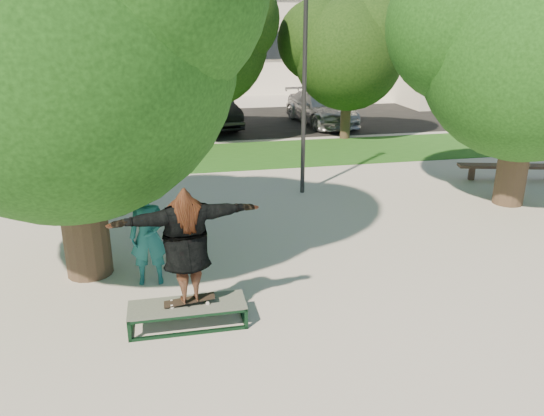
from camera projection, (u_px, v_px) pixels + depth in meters
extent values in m
plane|color=#A7A29A|center=(319.00, 276.00, 9.91)|extent=(120.00, 120.00, 0.00)
cube|color=#1B4D16|center=(270.00, 154.00, 18.86)|extent=(30.00, 4.00, 0.02)
cube|color=black|center=(221.00, 122.00, 24.66)|extent=(40.00, 8.00, 0.01)
cylinder|color=#38281E|center=(81.00, 192.00, 9.49)|extent=(0.84, 0.84, 3.20)
sphere|color=#13370F|center=(62.00, 49.00, 8.66)|extent=(5.80, 5.80, 5.80)
cylinder|color=#38281E|center=(516.00, 147.00, 13.33)|extent=(0.76, 0.76, 3.00)
sphere|color=#13370F|center=(530.00, 53.00, 12.57)|extent=(5.20, 5.20, 5.20)
sphere|color=#13370F|center=(466.00, 24.00, 12.82)|extent=(3.90, 3.90, 3.90)
cylinder|color=#38281E|center=(49.00, 115.00, 18.33)|extent=(0.44, 0.44, 2.80)
sphere|color=black|center=(40.00, 53.00, 17.64)|extent=(4.40, 4.40, 4.40)
sphere|color=black|center=(7.00, 36.00, 17.85)|extent=(3.30, 3.30, 3.30)
sphere|color=black|center=(66.00, 29.00, 17.17)|extent=(3.08, 3.08, 3.08)
cylinder|color=#38281E|center=(205.00, 103.00, 20.28)|extent=(0.50, 0.50, 3.00)
sphere|color=black|center=(203.00, 43.00, 19.54)|extent=(4.80, 4.80, 4.80)
sphere|color=black|center=(168.00, 25.00, 19.77)|extent=(3.60, 3.60, 3.60)
sphere|color=black|center=(233.00, 19.00, 19.02)|extent=(3.36, 3.36, 3.36)
cylinder|color=#38281E|center=(346.00, 106.00, 20.95)|extent=(0.40, 0.40, 2.60)
sphere|color=black|center=(348.00, 55.00, 20.30)|extent=(4.20, 4.20, 4.20)
sphere|color=black|center=(318.00, 41.00, 20.50)|extent=(3.15, 3.15, 3.15)
sphere|color=black|center=(377.00, 35.00, 19.85)|extent=(2.94, 2.94, 2.94)
cylinder|color=#2D2D30|center=(304.00, 82.00, 13.71)|extent=(0.12, 0.12, 6.00)
cube|color=black|center=(168.00, 47.00, 31.52)|extent=(27.60, 0.12, 1.60)
cube|color=silver|center=(501.00, 29.00, 32.33)|extent=(15.00, 10.00, 8.00)
cube|color=#475147|center=(187.00, 305.00, 8.18)|extent=(1.80, 0.60, 0.03)
cylinder|color=white|center=(172.00, 307.00, 8.05)|extent=(0.06, 0.03, 0.06)
cylinder|color=white|center=(172.00, 302.00, 8.20)|extent=(0.06, 0.03, 0.06)
cylinder|color=white|center=(208.00, 303.00, 8.16)|extent=(0.06, 0.03, 0.06)
cylinder|color=white|center=(207.00, 298.00, 8.30)|extent=(0.06, 0.03, 0.06)
cube|color=black|center=(189.00, 300.00, 8.16)|extent=(0.78, 0.20, 0.10)
imported|color=#502B22|center=(186.00, 246.00, 7.86)|extent=(2.29, 0.95, 1.81)
imported|color=#17585A|center=(148.00, 236.00, 9.37)|extent=(0.69, 0.47, 1.82)
cube|color=#4C382E|center=(472.00, 173.00, 15.80)|extent=(0.19, 0.19, 0.41)
cube|color=#4C382E|center=(511.00, 166.00, 15.68)|extent=(3.08, 1.17, 0.08)
imported|color=#A2A1A6|center=(142.00, 108.00, 23.53)|extent=(2.11, 4.86, 1.63)
imported|color=black|center=(210.00, 109.00, 23.44)|extent=(2.46, 5.09, 1.61)
imported|color=#57565B|center=(176.00, 106.00, 24.48)|extent=(2.86, 5.69, 1.54)
imported|color=#AFAFB4|center=(321.00, 108.00, 24.17)|extent=(2.61, 5.23, 1.46)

